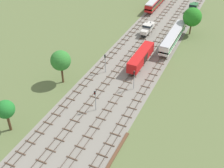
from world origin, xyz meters
TOP-DOWN VIEW (x-y plane):
  - ground_plane at (0.00, 56.00)m, footprint 480.00×480.00m
  - ballast_bed at (0.00, 56.00)m, footprint 18.27×176.00m
  - track_far_left at (-7.14, 57.00)m, footprint 2.40×126.00m
  - track_left at (-2.38, 57.00)m, footprint 2.40×126.00m
  - track_centre_left at (2.38, 57.00)m, footprint 2.40×126.00m
  - track_centre at (7.14, 57.00)m, footprint 2.40×126.00m
  - freight_boxcar_centre_left_nearest at (2.39, 43.76)m, footprint 2.87×14.00m
  - diesel_railcar_centre_near at (7.14, 58.85)m, footprint 2.96×20.50m
  - shunter_loco_left_mid at (-2.38, 62.92)m, footprint 2.74×8.46m
  - diesel_railcar_far_left_midfar at (-7.14, 86.94)m, footprint 2.96×20.50m
  - shunter_loco_centre_far at (7.14, 87.25)m, footprint 2.74×8.46m
  - signal_post_nearest at (-4.76, 36.30)m, footprint 0.28×0.47m
  - signal_post_near at (4.76, 32.47)m, footprint 0.28×0.47m
  - signal_post_mid at (0.00, 21.64)m, footprint 0.28×0.47m
  - lineside_tree_0 at (-12.45, 27.73)m, footprint 4.98×4.98m
  - lineside_tree_1 at (-13.02, 8.73)m, footprint 3.75×3.75m
  - lineside_tree_2 at (10.35, 68.36)m, footprint 5.95×5.95m
  - spare_rail_bundle at (9.29, 12.84)m, footprint 0.60×10.00m

SIDE VIEW (x-z plane):
  - ground_plane at x=0.00m, z-range 0.00..0.00m
  - ballast_bed at x=0.00m, z-range 0.00..0.01m
  - spare_rail_bundle at x=9.29m, z-range 0.00..0.24m
  - track_far_left at x=-7.14m, z-range -0.01..0.28m
  - track_left at x=-2.38m, z-range -0.01..0.28m
  - track_centre_left at x=2.38m, z-range -0.01..0.28m
  - track_centre at x=7.14m, z-range -0.01..0.28m
  - shunter_loco_left_mid at x=-2.38m, z-range 0.46..3.56m
  - shunter_loco_centre_far at x=7.14m, z-range 0.46..3.56m
  - freight_boxcar_centre_left_nearest at x=2.39m, z-range 0.65..4.25m
  - diesel_railcar_centre_near at x=7.14m, z-range 0.70..4.50m
  - diesel_railcar_far_left_midfar at x=-7.14m, z-range 0.70..4.50m
  - signal_post_near at x=4.76m, z-range 0.72..5.98m
  - signal_post_mid at x=0.00m, z-range 0.73..6.10m
  - signal_post_nearest at x=-4.76m, z-range 0.73..6.20m
  - lineside_tree_1 at x=-13.02m, z-range 1.74..9.14m
  - lineside_tree_2 at x=10.35m, z-range 1.46..10.35m
  - lineside_tree_0 at x=-12.45m, z-range 1.90..10.75m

